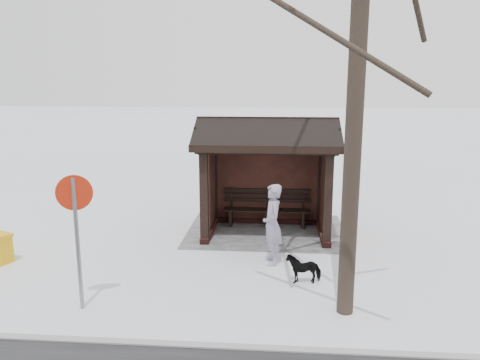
# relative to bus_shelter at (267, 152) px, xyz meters

# --- Properties ---
(ground) EXTENTS (120.00, 120.00, 0.00)m
(ground) POSITION_rel_bus_shelter_xyz_m (0.00, 0.16, -2.17)
(ground) COLOR white
(ground) RESTS_ON ground
(kerb) EXTENTS (120.00, 0.15, 0.06)m
(kerb) POSITION_rel_bus_shelter_xyz_m (0.00, 5.66, -2.16)
(kerb) COLOR gray
(kerb) RESTS_ON ground
(trampled_patch) EXTENTS (4.20, 3.20, 0.02)m
(trampled_patch) POSITION_rel_bus_shelter_xyz_m (0.00, -0.04, -2.16)
(trampled_patch) COLOR #94959A
(trampled_patch) RESTS_ON ground
(bus_shelter) EXTENTS (3.60, 2.40, 3.09)m
(bus_shelter) POSITION_rel_bus_shelter_xyz_m (0.00, 0.00, 0.00)
(bus_shelter) COLOR #351513
(bus_shelter) RESTS_ON ground
(pedestrian) EXTENTS (0.56, 0.73, 1.80)m
(pedestrian) POSITION_rel_bus_shelter_xyz_m (-0.19, 2.21, -1.27)
(pedestrian) COLOR gray
(pedestrian) RESTS_ON ground
(dog) EXTENTS (0.73, 0.42, 0.58)m
(dog) POSITION_rel_bus_shelter_xyz_m (-0.84, 3.13, -1.88)
(dog) COLOR black
(dog) RESTS_ON ground
(road_sign) EXTENTS (0.60, 0.21, 2.43)m
(road_sign) POSITION_rel_bus_shelter_xyz_m (3.17, 4.58, -0.42)
(road_sign) COLOR gray
(road_sign) RESTS_ON ground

